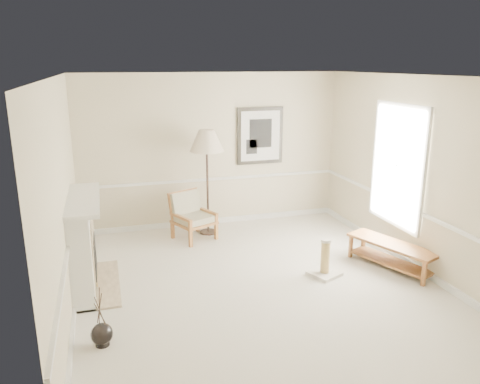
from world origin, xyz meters
The scene contains 8 objects.
ground centered at (0.00, 0.00, 0.00)m, with size 5.50×5.50×0.00m, color silver.
room centered at (0.14, 0.08, 1.87)m, with size 5.04×5.54×2.92m.
fireplace centered at (-2.34, 0.60, 0.64)m, with size 0.64×1.64×1.31m.
floor_vase centered at (-2.15, -0.95, 0.13)m, with size 0.25×0.25×0.72m.
armchair centered at (-0.56, 2.09, 0.45)m, with size 0.86×0.88×0.84m.
floor_lamp centered at (-0.21, 2.23, 1.68)m, with size 0.72×0.72×1.93m.
bench centered at (2.15, -0.07, 0.27)m, with size 0.92×1.48×0.41m.
scratching_post centered at (1.05, -0.02, 0.18)m, with size 0.53×0.53×0.57m.
Camera 1 is at (-1.97, -5.80, 3.06)m, focal length 35.00 mm.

